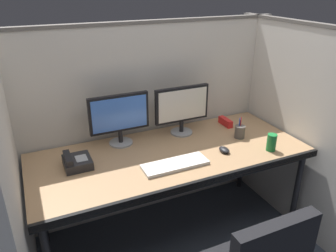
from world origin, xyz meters
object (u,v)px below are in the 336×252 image
Objects in this scene: keyboard_main at (175,164)px; desk at (172,159)px; monitor_right at (182,107)px; desk_phone at (77,162)px; soda_can at (272,142)px; red_stapler at (225,122)px; pen_cup at (240,132)px; computer_mouse at (224,150)px; monitor_left at (119,116)px.

desk is at bearing 72.38° from keyboard_main.
monitor_right reaches higher than desk_phone.
soda_can reaches higher than desk_phone.
soda_can is (0.65, -0.25, 0.11)m from desk.
pen_cup is at bearing -98.02° from red_stapler.
keyboard_main is 4.48× the size of computer_mouse.
pen_cup is at bearing 15.62° from keyboard_main.
monitor_right reaches higher than soda_can.
monitor_right is at bearing -2.45° from monitor_left.
monitor_right is at bearing 178.32° from red_stapler.
red_stapler is at bearing -2.10° from monitor_left.
desk is 0.18m from keyboard_main.
monitor_right is 2.26× the size of desk_phone.
monitor_left and monitor_right have the same top height.
keyboard_main is 2.62× the size of pen_cup.
soda_can reaches higher than red_stapler.
computer_mouse is 0.99m from desk_phone.
computer_mouse is at bearing -34.34° from monitor_left.
keyboard_main is (-0.05, -0.16, 0.06)m from desk.
red_stapler is 0.79× the size of desk_phone.
computer_mouse is at bearing -71.80° from monitor_right.
keyboard_main is 0.63m from desk_phone.
pen_cup is (0.85, -0.27, -0.17)m from monitor_left.
monitor_right is at bearing 130.93° from soda_can.
soda_can reaches higher than keyboard_main.
desk is at bearing -45.83° from monitor_left.
keyboard_main is at bearing -63.43° from monitor_left.
monitor_left is (-0.28, 0.28, 0.27)m from desk.
soda_can is at bearing -29.86° from monitor_left.
pen_cup is (0.57, 0.01, 0.10)m from desk.
monitor_right reaches higher than red_stapler.
desk_phone is at bearing 165.05° from soda_can.
desk is 0.43m from monitor_right.
monitor_left is 2.26× the size of desk_phone.
monitor_right is 1.00× the size of keyboard_main.
desk_phone is at bearing 176.04° from pen_cup.
computer_mouse is at bearing -21.85° from desk.
pen_cup is (-0.03, -0.24, 0.02)m from red_stapler.
pen_cup is (0.36, -0.25, -0.17)m from monitor_right.
monitor_left is 0.44m from desk_phone.
soda_can is (0.44, -0.51, -0.15)m from monitor_right.
computer_mouse is (0.39, 0.03, 0.01)m from keyboard_main.
red_stapler is 0.24m from pen_cup.
soda_can is (0.31, -0.11, 0.04)m from computer_mouse.
pen_cup is (-0.08, 0.26, -0.01)m from soda_can.
pen_cup is at bearing -34.83° from monitor_right.
pen_cup is (0.23, 0.15, 0.03)m from computer_mouse.
computer_mouse is 0.79× the size of soda_can.
red_stapler is at bearing 81.98° from pen_cup.
desk is 19.79× the size of computer_mouse.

